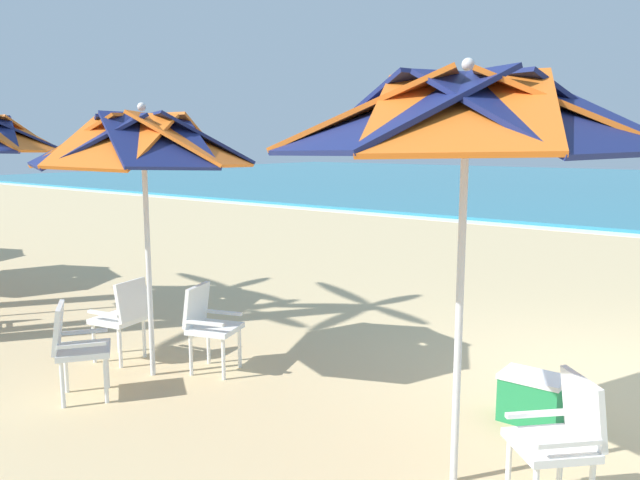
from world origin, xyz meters
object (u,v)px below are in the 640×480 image
object	(u,v)px
cooler_box	(532,398)
plastic_chair_3	(209,322)
beach_umbrella_0	(466,118)
plastic_chair_2	(75,345)
beach_umbrella_1	(143,143)
plastic_chair_0	(561,435)
plastic_chair_1	(123,315)

from	to	relation	value
cooler_box	plastic_chair_3	bearing A→B (deg)	-164.96
beach_umbrella_0	plastic_chair_3	world-z (taller)	beach_umbrella_0
plastic_chair_3	plastic_chair_2	bearing A→B (deg)	-109.48
beach_umbrella_0	beach_umbrella_1	xyz separation A→B (m)	(-3.20, 0.01, -0.16)
plastic_chair_2	cooler_box	world-z (taller)	plastic_chair_2
beach_umbrella_1	beach_umbrella_0	bearing A→B (deg)	-0.26
plastic_chair_0	beach_umbrella_1	xyz separation A→B (m)	(-3.86, -0.06, 1.75)
plastic_chair_3	beach_umbrella_1	bearing A→B (deg)	-130.35
plastic_chair_2	plastic_chair_1	bearing A→B (deg)	120.29
plastic_chair_0	cooler_box	bearing A→B (deg)	115.69
plastic_chair_1	plastic_chair_3	world-z (taller)	same
beach_umbrella_0	plastic_chair_1	bearing A→B (deg)	178.59
beach_umbrella_0	plastic_chair_1	distance (m)	4.22
beach_umbrella_0	plastic_chair_1	xyz separation A→B (m)	(-3.76, 0.09, -1.91)
plastic_chair_0	plastic_chair_1	world-z (taller)	same
plastic_chair_1	plastic_chair_3	bearing A→B (deg)	20.49
beach_umbrella_1	cooler_box	size ratio (longest dim) A/B	5.23
beach_umbrella_0	plastic_chair_2	world-z (taller)	beach_umbrella_0
beach_umbrella_0	beach_umbrella_1	bearing A→B (deg)	179.74
plastic_chair_1	beach_umbrella_1	bearing A→B (deg)	-7.97
beach_umbrella_1	plastic_chair_3	world-z (taller)	beach_umbrella_1
plastic_chair_1	plastic_chair_2	bearing A→B (deg)	-59.71
plastic_chair_2	plastic_chair_3	xyz separation A→B (m)	(0.42, 1.19, 0.00)
plastic_chair_0	plastic_chair_2	bearing A→B (deg)	-168.15
plastic_chair_3	cooler_box	bearing A→B (deg)	15.04
beach_umbrella_0	cooler_box	distance (m)	2.53
plastic_chair_0	plastic_chair_2	world-z (taller)	same
beach_umbrella_1	plastic_chair_1	xyz separation A→B (m)	(-0.56, 0.08, -1.75)
beach_umbrella_1	plastic_chair_3	distance (m)	1.83
plastic_chair_1	cooler_box	size ratio (longest dim) A/B	1.73
plastic_chair_1	plastic_chair_2	world-z (taller)	same
beach_umbrella_0	cooler_box	world-z (taller)	beach_umbrella_0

